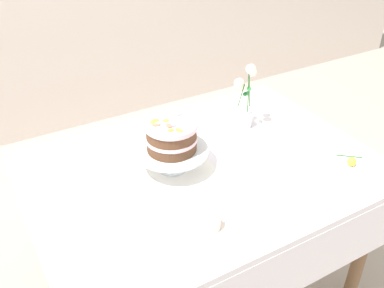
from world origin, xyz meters
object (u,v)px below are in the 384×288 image
object	(u,v)px
layer_cake	(171,136)
fallen_rose	(352,161)
flower_vase	(245,103)
teacup	(210,224)
dining_table	(207,188)
cake_stand	(172,152)

from	to	relation	value
layer_cake	fallen_rose	bearing A→B (deg)	-27.39
flower_vase	teacup	distance (m)	0.72
layer_cake	teacup	world-z (taller)	layer_cake
layer_cake	teacup	size ratio (longest dim) A/B	1.73
flower_vase	dining_table	bearing A→B (deg)	-147.04
layer_cake	teacup	bearing A→B (deg)	-97.66
cake_stand	teacup	distance (m)	0.38
cake_stand	fallen_rose	distance (m)	0.74
teacup	fallen_rose	size ratio (longest dim) A/B	1.15
cake_stand	teacup	xyz separation A→B (m)	(-0.05, -0.37, -0.06)
cake_stand	teacup	size ratio (longest dim) A/B	2.45
fallen_rose	layer_cake	bearing A→B (deg)	152.61
teacup	flower_vase	bearing A→B (deg)	45.24
layer_cake	fallen_rose	size ratio (longest dim) A/B	1.99
fallen_rose	cake_stand	bearing A→B (deg)	152.60
dining_table	teacup	size ratio (longest dim) A/B	11.81
dining_table	cake_stand	xyz separation A→B (m)	(-0.12, 0.08, 0.17)
dining_table	flower_vase	size ratio (longest dim) A/B	4.32
dining_table	flower_vase	distance (m)	0.45
teacup	cake_stand	bearing A→B (deg)	82.32
layer_cake	cake_stand	bearing A→B (deg)	11.59
teacup	fallen_rose	xyz separation A→B (m)	(0.70, 0.03, -0.01)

